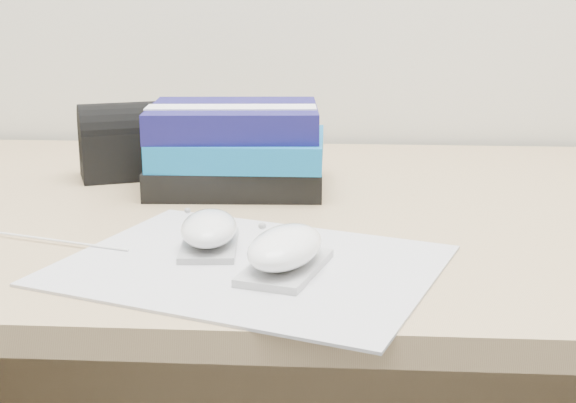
# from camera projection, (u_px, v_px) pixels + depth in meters

# --- Properties ---
(desk) EXTENTS (1.60, 0.80, 0.73)m
(desk) POSITION_uv_depth(u_px,v_px,m) (359.00, 350.00, 1.15)
(desk) COLOR tan
(desk) RESTS_ON ground
(mousepad) EXTENTS (0.43, 0.38, 0.00)m
(mousepad) POSITION_uv_depth(u_px,v_px,m) (250.00, 265.00, 0.79)
(mousepad) COLOR #9C9BA4
(mousepad) RESTS_ON desk
(mouse_rear) EXTENTS (0.07, 0.11, 0.04)m
(mouse_rear) POSITION_uv_depth(u_px,v_px,m) (209.00, 231.00, 0.83)
(mouse_rear) COLOR #98999B
(mouse_rear) RESTS_ON mousepad
(mouse_front) EXTENTS (0.09, 0.13, 0.05)m
(mouse_front) POSITION_uv_depth(u_px,v_px,m) (285.00, 251.00, 0.77)
(mouse_front) COLOR #ADADB0
(mouse_front) RESTS_ON mousepad
(usb_cable) EXTENTS (0.20, 0.06, 0.00)m
(usb_cable) POSITION_uv_depth(u_px,v_px,m) (47.00, 239.00, 0.87)
(usb_cable) COLOR white
(usb_cable) RESTS_ON mousepad
(book_stack) EXTENTS (0.24, 0.20, 0.12)m
(book_stack) POSITION_uv_depth(u_px,v_px,m) (237.00, 147.00, 1.09)
(book_stack) COLOR black
(book_stack) RESTS_ON desk
(pouch) EXTENTS (0.14, 0.12, 0.11)m
(pouch) POSITION_uv_depth(u_px,v_px,m) (123.00, 142.00, 1.15)
(pouch) COLOR black
(pouch) RESTS_ON desk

